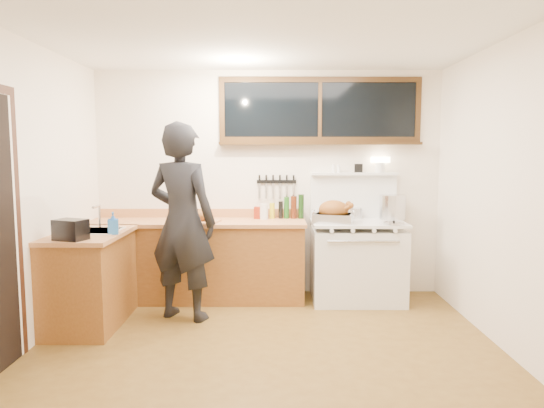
{
  "coord_description": "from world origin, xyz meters",
  "views": [
    {
      "loc": [
        0.06,
        -3.93,
        1.65
      ],
      "look_at": [
        0.05,
        0.85,
        1.15
      ],
      "focal_mm": 32.0,
      "sensor_mm": 36.0,
      "label": 1
    }
  ],
  "objects_px": {
    "man": "(182,222)",
    "cutting_board": "(198,218)",
    "vintage_stove": "(357,259)",
    "roast_turkey": "(334,213)"
  },
  "relations": [
    {
      "from": "man",
      "to": "cutting_board",
      "type": "relative_size",
      "value": 3.98
    },
    {
      "from": "cutting_board",
      "to": "roast_turkey",
      "type": "height_order",
      "value": "roast_turkey"
    },
    {
      "from": "vintage_stove",
      "to": "roast_turkey",
      "type": "xyz_separation_m",
      "value": [
        -0.28,
        -0.12,
        0.53
      ]
    },
    {
      "from": "vintage_stove",
      "to": "man",
      "type": "height_order",
      "value": "man"
    },
    {
      "from": "cutting_board",
      "to": "vintage_stove",
      "type": "bearing_deg",
      "value": 3.85
    },
    {
      "from": "man",
      "to": "cutting_board",
      "type": "distance_m",
      "value": 0.49
    },
    {
      "from": "vintage_stove",
      "to": "man",
      "type": "distance_m",
      "value": 2.0
    },
    {
      "from": "vintage_stove",
      "to": "roast_turkey",
      "type": "relative_size",
      "value": 3.26
    },
    {
      "from": "roast_turkey",
      "to": "man",
      "type": "bearing_deg",
      "value": -162.78
    },
    {
      "from": "vintage_stove",
      "to": "cutting_board",
      "type": "height_order",
      "value": "vintage_stove"
    }
  ]
}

